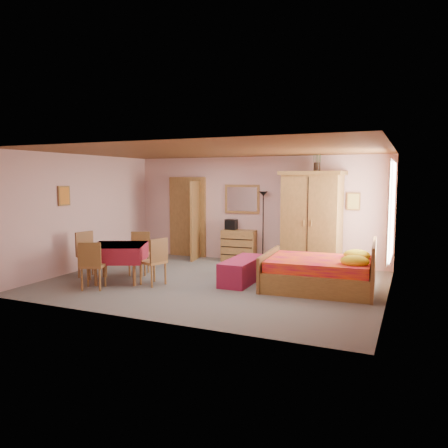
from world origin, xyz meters
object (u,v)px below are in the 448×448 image
at_px(sunflower_vase, 317,159).
at_px(chair_north, 139,253).
at_px(dining_table, 119,263).
at_px(chair_south, 93,265).
at_px(wardrobe, 312,220).
at_px(chair_west, 91,255).
at_px(bed, 319,264).
at_px(wall_mirror, 242,199).
at_px(floor_lamp, 263,227).
at_px(stereo, 231,224).
at_px(chest_of_drawers, 239,246).
at_px(chair_east, 153,261).
at_px(bench, 242,270).

relative_size(sunflower_vase, chair_north, 0.59).
xyz_separation_m(dining_table, chair_south, (-0.07, -0.68, 0.08)).
height_order(wardrobe, chair_west, wardrobe).
distance_m(bed, chair_south, 4.23).
xyz_separation_m(wall_mirror, floor_lamp, (0.60, -0.14, -0.67)).
bearing_deg(wall_mirror, stereo, -141.71).
relative_size(chest_of_drawers, sunflower_vase, 1.55).
height_order(wall_mirror, chair_west, wall_mirror).
xyz_separation_m(floor_lamp, chair_north, (-2.04, -2.30, -0.42)).
relative_size(wardrobe, dining_table, 2.17).
bearing_deg(chair_east, chair_west, 107.63).
distance_m(chest_of_drawers, bed, 3.06).
distance_m(floor_lamp, chair_west, 4.08).
height_order(wardrobe, chair_east, wardrobe).
bearing_deg(chair_west, chair_north, 142.50).
height_order(dining_table, chair_south, chair_south).
bearing_deg(bench, chair_north, -174.31).
height_order(chest_of_drawers, sunflower_vase, sunflower_vase).
bearing_deg(chest_of_drawers, bench, -70.97).
distance_m(bench, chair_south, 2.88).
xyz_separation_m(chair_north, chair_west, (-0.74, -0.66, 0.02)).
relative_size(dining_table, chair_south, 1.13).
distance_m(floor_lamp, bed, 2.70).
bearing_deg(wall_mirror, chair_west, -126.96).
bearing_deg(dining_table, chair_west, 176.30).
height_order(wall_mirror, chair_east, wall_mirror).
height_order(bench, chair_north, chair_north).
distance_m(wall_mirror, stereo, 0.69).
distance_m(stereo, dining_table, 3.24).
xyz_separation_m(sunflower_vase, chair_west, (-4.10, -2.82, -2.02)).
relative_size(chair_south, chair_west, 0.95).
bearing_deg(bed, chest_of_drawers, 137.43).
bearing_deg(sunflower_vase, wall_mirror, 171.86).
relative_size(floor_lamp, chair_south, 1.94).
bearing_deg(stereo, floor_lamp, 3.28).
distance_m(wall_mirror, chair_west, 3.94).
xyz_separation_m(wall_mirror, chair_south, (-1.50, -3.83, -1.10)).
distance_m(chest_of_drawers, chair_south, 3.92).
bearing_deg(chair_east, bench, -41.45).
distance_m(wall_mirror, chair_north, 3.04).
xyz_separation_m(chest_of_drawers, chair_south, (-1.50, -3.62, 0.06)).
bearing_deg(bed, wall_mirror, 134.50).
xyz_separation_m(wardrobe, bench, (-0.96, -1.89, -0.88)).
bearing_deg(wardrobe, chair_south, -129.05).
bearing_deg(dining_table, chest_of_drawers, 64.01).
distance_m(wardrobe, bench, 2.30).
xyz_separation_m(chest_of_drawers, dining_table, (-1.43, -2.93, -0.02)).
relative_size(stereo, chair_south, 0.31).
distance_m(floor_lamp, bench, 2.18).
bearing_deg(chair_south, bench, 11.80).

